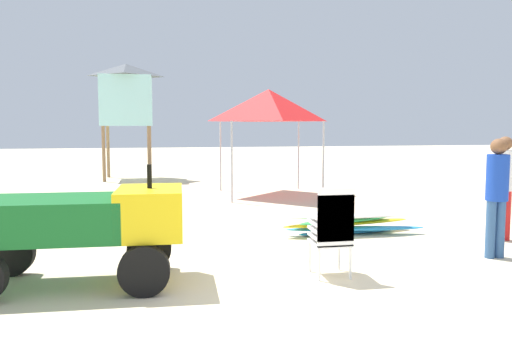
{
  "coord_description": "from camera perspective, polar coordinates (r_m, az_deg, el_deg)",
  "views": [
    {
      "loc": [
        -1.77,
        -5.69,
        1.99
      ],
      "look_at": [
        -0.29,
        2.1,
        1.27
      ],
      "focal_mm": 35.58,
      "sensor_mm": 36.0,
      "label": 1
    }
  ],
  "objects": [
    {
      "name": "popup_canopy",
      "position": [
        14.39,
        1.42,
        7.38
      ],
      "size": [
        2.5,
        2.5,
        3.0
      ],
      "color": "#B2B2B7",
      "rests_on": "ground"
    },
    {
      "name": "lifeguard_tower",
      "position": [
        19.3,
        -14.34,
        8.3
      ],
      "size": [
        1.98,
        1.98,
        4.21
      ],
      "color": "olive",
      "rests_on": "ground"
    },
    {
      "name": "stacked_plastic_chairs",
      "position": [
        6.69,
        8.6,
        -6.02
      ],
      "size": [
        0.48,
        0.48,
        1.2
      ],
      "color": "white",
      "rests_on": "ground"
    },
    {
      "name": "ground",
      "position": [
        6.29,
        6.34,
        -13.31
      ],
      "size": [
        80.0,
        80.0,
        0.0
      ],
      "primitive_type": "plane",
      "color": "beige"
    },
    {
      "name": "surfboard_pile",
      "position": [
        9.41,
        10.38,
        -5.84
      ],
      "size": [
        2.67,
        0.8,
        0.4
      ],
      "color": "#268CCC",
      "rests_on": "ground"
    },
    {
      "name": "lifeguard_near_left",
      "position": [
        8.35,
        25.46,
        -1.86
      ],
      "size": [
        0.32,
        0.32,
        1.79
      ],
      "color": "#33598C",
      "rests_on": "ground"
    },
    {
      "name": "utility_cart",
      "position": [
        6.66,
        -18.78,
        -5.52
      ],
      "size": [
        2.59,
        1.37,
        1.5
      ],
      "color": "#146023",
      "rests_on": "ground"
    },
    {
      "name": "lifeguard_near_center",
      "position": [
        9.68,
        26.08,
        -0.97
      ],
      "size": [
        0.32,
        0.32,
        1.8
      ],
      "color": "red",
      "rests_on": "ground"
    }
  ]
}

